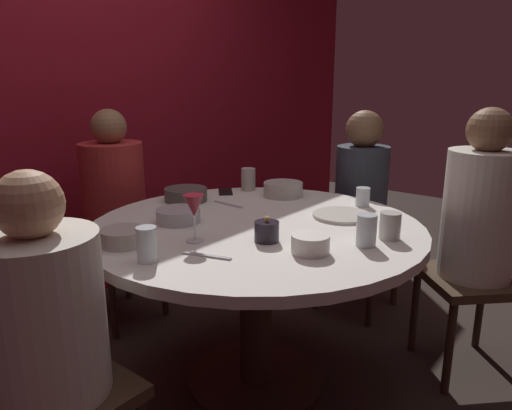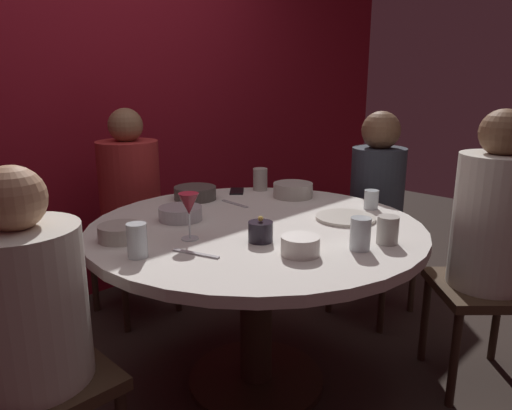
# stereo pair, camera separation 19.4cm
# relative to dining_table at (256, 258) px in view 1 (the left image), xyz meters

# --- Properties ---
(ground_plane) EXTENTS (8.00, 8.00, 0.00)m
(ground_plane) POSITION_rel_dining_table_xyz_m (0.00, 0.00, -0.59)
(ground_plane) COLOR #2D231E
(back_wall) EXTENTS (6.00, 0.10, 2.60)m
(back_wall) POSITION_rel_dining_table_xyz_m (0.00, 1.43, 0.71)
(back_wall) COLOR maroon
(back_wall) RESTS_ON ground
(dining_table) EXTENTS (1.37, 1.37, 0.74)m
(dining_table) POSITION_rel_dining_table_xyz_m (0.00, 0.00, 0.00)
(dining_table) COLOR silver
(dining_table) RESTS_ON ground
(seated_diner_left) EXTENTS (0.40, 0.40, 1.10)m
(seated_diner_left) POSITION_rel_dining_table_xyz_m (-0.92, 0.00, 0.09)
(seated_diner_left) COLOR #3F2D1E
(seated_diner_left) RESTS_ON ground
(seated_diner_back) EXTENTS (0.40, 0.40, 1.17)m
(seated_diner_back) POSITION_rel_dining_table_xyz_m (0.00, 0.98, 0.13)
(seated_diner_back) COLOR #3F2D1E
(seated_diner_back) RESTS_ON ground
(seated_diner_right) EXTENTS (0.40, 0.40, 1.16)m
(seated_diner_right) POSITION_rel_dining_table_xyz_m (0.95, 0.00, 0.12)
(seated_diner_right) COLOR #3F2D1E
(seated_diner_right) RESTS_ON ground
(seated_diner_front_right) EXTENTS (0.57, 0.57, 1.21)m
(seated_diner_front_right) POSITION_rel_dining_table_xyz_m (0.69, -0.69, 0.15)
(seated_diner_front_right) COLOR #3F2D1E
(seated_diner_front_right) RESTS_ON ground
(candle_holder) EXTENTS (0.09, 0.09, 0.10)m
(candle_holder) POSITION_rel_dining_table_xyz_m (-0.14, -0.17, 0.19)
(candle_holder) COLOR black
(candle_holder) RESTS_ON dining_table
(wine_glass) EXTENTS (0.08, 0.08, 0.18)m
(wine_glass) POSITION_rel_dining_table_xyz_m (-0.31, 0.04, 0.28)
(wine_glass) COLOR silver
(wine_glass) RESTS_ON dining_table
(dinner_plate) EXTENTS (0.25, 0.25, 0.01)m
(dinner_plate) POSITION_rel_dining_table_xyz_m (0.31, -0.23, 0.16)
(dinner_plate) COLOR beige
(dinner_plate) RESTS_ON dining_table
(cell_phone) EXTENTS (0.15, 0.15, 0.01)m
(cell_phone) POSITION_rel_dining_table_xyz_m (0.34, 0.48, 0.15)
(cell_phone) COLOR black
(cell_phone) RESTS_ON dining_table
(bowl_serving_large) EXTENTS (0.18, 0.18, 0.06)m
(bowl_serving_large) POSITION_rel_dining_table_xyz_m (-0.18, 0.27, 0.18)
(bowl_serving_large) COLOR #B7B7BC
(bowl_serving_large) RESTS_ON dining_table
(bowl_salad_center) EXTENTS (0.16, 0.16, 0.06)m
(bowl_salad_center) POSITION_rel_dining_table_xyz_m (-0.50, 0.21, 0.18)
(bowl_salad_center) COLOR #B2ADA3
(bowl_salad_center) RESTS_ON dining_table
(bowl_small_white) EXTENTS (0.13, 0.13, 0.06)m
(bowl_small_white) POSITION_rel_dining_table_xyz_m (-0.15, -0.36, 0.18)
(bowl_small_white) COLOR silver
(bowl_small_white) RESTS_ON dining_table
(bowl_sauce_side) EXTENTS (0.21, 0.21, 0.06)m
(bowl_sauce_side) POSITION_rel_dining_table_xyz_m (0.09, 0.51, 0.18)
(bowl_sauce_side) COLOR #4C4742
(bowl_sauce_side) RESTS_ON dining_table
(bowl_rice_portion) EXTENTS (0.20, 0.20, 0.07)m
(bowl_rice_portion) POSITION_rel_dining_table_xyz_m (0.46, 0.19, 0.18)
(bowl_rice_portion) COLOR #B2ADA3
(bowl_rice_portion) RESTS_ON dining_table
(cup_near_candle) EXTENTS (0.07, 0.07, 0.12)m
(cup_near_candle) POSITION_rel_dining_table_xyz_m (-0.55, 0.01, 0.21)
(cup_near_candle) COLOR silver
(cup_near_candle) RESTS_ON dining_table
(cup_by_left_diner) EXTENTS (0.07, 0.07, 0.09)m
(cup_by_left_diner) POSITION_rel_dining_table_xyz_m (0.54, -0.21, 0.19)
(cup_by_left_diner) COLOR silver
(cup_by_left_diner) RESTS_ON dining_table
(cup_by_right_diner) EXTENTS (0.07, 0.07, 0.12)m
(cup_by_right_diner) POSITION_rel_dining_table_xyz_m (0.04, -0.47, 0.21)
(cup_by_right_diner) COLOR silver
(cup_by_right_diner) RESTS_ON dining_table
(cup_center_front) EXTENTS (0.08, 0.08, 0.12)m
(cup_center_front) POSITION_rel_dining_table_xyz_m (0.46, 0.42, 0.21)
(cup_center_front) COLOR #B2ADA3
(cup_center_front) RESTS_ON dining_table
(cup_far_edge) EXTENTS (0.08, 0.08, 0.10)m
(cup_far_edge) POSITION_rel_dining_table_xyz_m (0.16, -0.51, 0.20)
(cup_far_edge) COLOR #B2ADA3
(cup_far_edge) RESTS_ON dining_table
(fork_near_plate) EXTENTS (0.03, 0.18, 0.01)m
(fork_near_plate) POSITION_rel_dining_table_xyz_m (0.15, 0.29, 0.15)
(fork_near_plate) COLOR #B7B7BC
(fork_near_plate) RESTS_ON dining_table
(knife_near_plate) EXTENTS (0.07, 0.18, 0.01)m
(knife_near_plate) POSITION_rel_dining_table_xyz_m (-0.40, -0.10, 0.15)
(knife_near_plate) COLOR #B7B7BC
(knife_near_plate) RESTS_ON dining_table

